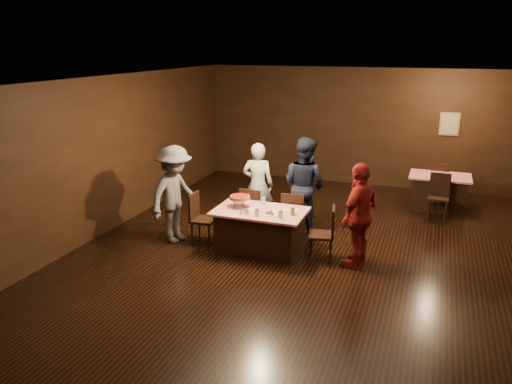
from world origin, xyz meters
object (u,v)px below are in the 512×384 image
chair_back_near (439,197)px  chair_end_left (204,219)px  main_table (260,231)px  plate_empty (293,211)px  chair_far_right (294,215)px  diner_red_shirt (359,215)px  pizza_stand (240,197)px  chair_back_far (439,181)px  glass_front_left (257,212)px  back_table (439,192)px  diner_grey_knit (175,194)px  diner_navy_hoodie (304,185)px  glass_front_right (280,214)px  chair_far_left (254,211)px  diner_white_jacket (258,185)px  glass_back (263,201)px  glass_amber (292,211)px  chair_end_right (321,234)px

chair_back_near → chair_end_left: bearing=-142.5°
main_table → plate_empty: plate_empty is taller
chair_far_right → diner_red_shirt: size_ratio=0.54×
chair_end_left → pizza_stand: (0.70, 0.05, 0.48)m
diner_red_shirt → chair_far_right: bearing=-101.1°
chair_back_far → glass_front_left: size_ratio=6.79×
back_table → diner_grey_knit: 5.91m
diner_navy_hoodie → diner_grey_knit: (-2.12, -1.29, -0.04)m
glass_front_right → chair_back_near: bearing=51.9°
chair_end_left → chair_back_far: bearing=-46.3°
chair_far_left → glass_front_left: (0.45, -1.05, 0.37)m
main_table → glass_front_right: glass_front_right is taller
chair_end_left → diner_white_jacket: bearing=-29.3°
plate_empty → glass_back: 0.62m
chair_end_left → glass_back: size_ratio=6.79×
chair_back_far → glass_amber: bearing=69.1°
chair_far_left → chair_back_far: (3.34, 3.47, 0.00)m
back_table → chair_end_right: (-1.84, -3.62, 0.09)m
diner_white_jacket → glass_front_left: size_ratio=12.25×
diner_grey_knit → glass_front_left: bearing=-86.1°
chair_back_far → glass_back: (-2.99, -3.92, 0.37)m
diner_white_jacket → glass_front_left: (0.54, -1.52, -0.02)m
chair_end_left → chair_end_right: (2.20, 0.00, 0.00)m
chair_back_near → glass_front_right: 4.05m
back_table → diner_navy_hoodie: 3.48m
chair_far_right → chair_back_near: same height
chair_far_left → diner_white_jacket: 0.61m
chair_far_right → glass_amber: bearing=97.6°
pizza_stand → plate_empty: bearing=6.0°
chair_far_right → glass_amber: 0.90m
plate_empty → diner_navy_hoodie: bearing=94.4°
chair_end_right → chair_back_far: bearing=146.0°
main_table → chair_end_right: size_ratio=1.68×
chair_end_left → glass_back: 1.15m
back_table → plate_empty: (-2.39, -3.47, 0.39)m
diner_red_shirt → glass_front_left: diner_red_shirt is taller
main_table → glass_back: 0.55m
chair_end_right → diner_white_jacket: bearing=-138.0°
chair_far_right → chair_far_left: bearing=-6.4°
chair_end_left → diner_navy_hoodie: 2.05m
back_table → diner_red_shirt: size_ratio=0.74×
chair_far_right → chair_end_right: bearing=126.6°
diner_white_jacket → glass_amber: 1.67m
chair_far_left → chair_end_right: (1.50, -0.75, 0.00)m
main_table → diner_grey_knit: bearing=-178.0°
diner_grey_knit → glass_front_left: 1.72m
diner_red_shirt → glass_front_left: size_ratio=12.61×
main_table → glass_back: (-0.05, 0.30, 0.46)m
chair_end_right → diner_red_shirt: size_ratio=0.54×
chair_far_left → chair_end_right: 1.68m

